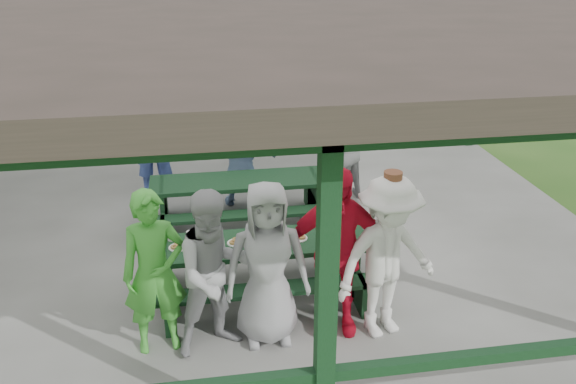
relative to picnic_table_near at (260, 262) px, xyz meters
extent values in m
plane|color=#275019|center=(0.20, 1.20, -0.57)|extent=(90.00, 90.00, 0.00)
cube|color=slate|center=(0.20, 1.20, -0.52)|extent=(10.00, 8.00, 0.10)
cube|color=black|center=(0.20, -2.60, 1.03)|extent=(0.15, 0.15, 3.00)
cube|color=black|center=(0.20, 5.00, 1.03)|extent=(0.15, 0.15, 3.00)
cube|color=black|center=(5.00, 5.00, 1.03)|extent=(0.15, 0.15, 3.00)
cube|color=black|center=(-2.20, 5.00, 0.43)|extent=(4.65, 0.10, 0.10)
cube|color=black|center=(2.60, 5.00, 0.43)|extent=(4.65, 0.10, 0.10)
cube|color=black|center=(0.20, -2.60, 2.43)|extent=(9.80, 0.15, 0.20)
cube|color=black|center=(0.20, 5.00, 2.43)|extent=(9.80, 0.15, 0.20)
cube|color=#2F2821|center=(0.20, 1.20, 2.65)|extent=(10.60, 8.60, 0.24)
cube|color=black|center=(0.00, 0.00, 0.25)|extent=(2.60, 0.75, 0.06)
cube|color=black|center=(0.00, -0.56, -0.05)|extent=(2.60, 0.28, 0.05)
cube|color=black|center=(0.00, 0.55, -0.05)|extent=(2.60, 0.28, 0.05)
cube|color=black|center=(-1.12, 0.00, -0.10)|extent=(0.06, 0.70, 0.75)
cube|color=black|center=(1.12, 0.00, -0.10)|extent=(0.06, 0.70, 0.75)
cube|color=black|center=(-1.12, 0.00, -0.25)|extent=(0.06, 1.39, 0.45)
cube|color=black|center=(1.12, 0.00, -0.25)|extent=(0.06, 1.39, 0.45)
cube|color=black|center=(-0.06, 2.00, 0.25)|extent=(2.64, 0.75, 0.06)
cube|color=black|center=(-0.06, 1.44, -0.05)|extent=(2.64, 0.28, 0.05)
cube|color=black|center=(-0.06, 2.55, -0.05)|extent=(2.64, 0.28, 0.05)
cube|color=black|center=(-1.20, 2.00, -0.10)|extent=(0.06, 0.70, 0.75)
cube|color=black|center=(1.08, 2.00, -0.10)|extent=(0.06, 0.70, 0.75)
cube|color=black|center=(-1.20, 2.00, -0.25)|extent=(0.06, 1.39, 0.45)
cube|color=black|center=(1.08, 2.00, -0.25)|extent=(0.06, 1.39, 0.45)
cylinder|color=white|center=(-0.96, 0.00, 0.28)|extent=(0.22, 0.22, 0.01)
torus|color=olive|center=(-1.00, -0.02, 0.30)|extent=(0.10, 0.10, 0.03)
torus|color=olive|center=(-0.92, -0.02, 0.30)|extent=(0.10, 0.10, 0.03)
torus|color=olive|center=(-0.96, 0.04, 0.30)|extent=(0.10, 0.10, 0.03)
cylinder|color=white|center=(-0.28, 0.00, 0.28)|extent=(0.22, 0.22, 0.01)
torus|color=olive|center=(-0.32, -0.02, 0.30)|extent=(0.10, 0.10, 0.03)
torus|color=olive|center=(-0.24, -0.02, 0.30)|extent=(0.10, 0.10, 0.03)
torus|color=olive|center=(-0.28, 0.04, 0.30)|extent=(0.10, 0.10, 0.03)
cylinder|color=white|center=(0.46, 0.00, 0.28)|extent=(0.22, 0.22, 0.01)
torus|color=olive|center=(0.42, -0.02, 0.30)|extent=(0.10, 0.10, 0.03)
torus|color=olive|center=(0.50, -0.02, 0.30)|extent=(0.10, 0.10, 0.03)
torus|color=olive|center=(0.46, 0.04, 0.30)|extent=(0.10, 0.10, 0.03)
cylinder|color=white|center=(1.05, 0.00, 0.28)|extent=(0.22, 0.22, 0.01)
torus|color=olive|center=(1.01, -0.02, 0.30)|extent=(0.10, 0.10, 0.03)
torus|color=olive|center=(1.09, -0.02, 0.30)|extent=(0.10, 0.10, 0.03)
torus|color=olive|center=(1.05, 0.04, 0.30)|extent=(0.10, 0.10, 0.03)
cylinder|color=#381E0F|center=(-0.70, -0.18, 0.33)|extent=(0.06, 0.06, 0.10)
cylinder|color=#381E0F|center=(-0.26, -0.18, 0.33)|extent=(0.06, 0.06, 0.10)
cylinder|color=#381E0F|center=(0.10, -0.18, 0.33)|extent=(0.06, 0.06, 0.10)
cylinder|color=#381E0F|center=(0.82, -0.18, 0.33)|extent=(0.06, 0.06, 0.10)
cone|color=white|center=(-1.05, 0.20, 0.33)|extent=(0.09, 0.09, 0.10)
cone|color=white|center=(-0.82, 0.20, 0.33)|extent=(0.09, 0.09, 0.10)
cone|color=white|center=(0.19, 0.20, 0.33)|extent=(0.09, 0.09, 0.10)
imported|color=green|center=(-1.19, -0.81, 0.44)|extent=(0.72, 0.52, 1.82)
imported|color=#9C9C9F|center=(-0.57, -0.90, 0.44)|extent=(1.06, 0.94, 1.82)
imported|color=gray|center=(-0.02, -0.83, 0.45)|extent=(0.90, 0.59, 1.84)
imported|color=red|center=(0.72, -0.79, 0.50)|extent=(1.18, 0.58, 1.95)
imported|color=silver|center=(1.26, -0.94, 0.46)|extent=(1.36, 1.02, 1.87)
cylinder|color=brown|center=(1.26, -0.94, 1.34)|extent=(0.40, 0.40, 0.02)
cylinder|color=brown|center=(1.26, -0.94, 1.40)|extent=(0.24, 0.24, 0.11)
imported|color=#7D9CC2|center=(0.03, 2.82, 0.33)|extent=(1.54, 0.72, 1.60)
imported|color=#3A4F98|center=(-1.38, 3.42, 0.50)|extent=(0.73, 0.49, 1.94)
imported|color=gray|center=(1.65, 2.73, 0.39)|extent=(1.04, 0.95, 1.74)
imported|color=silver|center=(3.74, 9.91, 0.09)|extent=(5.23, 3.78, 1.32)
cube|color=navy|center=(-1.34, 9.26, 0.13)|extent=(2.73, 1.94, 0.11)
cube|color=navy|center=(-1.15, 8.67, 0.35)|extent=(2.36, 0.82, 0.35)
cube|color=navy|center=(-1.53, 9.84, 0.35)|extent=(2.36, 0.82, 0.35)
cube|color=navy|center=(-2.52, 8.87, 0.35)|extent=(0.43, 1.19, 0.35)
cube|color=navy|center=(-0.17, 9.64, 0.35)|extent=(0.43, 1.19, 0.35)
cylinder|color=black|center=(-1.89, 8.38, -0.24)|extent=(0.69, 0.36, 0.67)
cylinder|color=yellow|center=(-1.89, 8.38, -0.24)|extent=(0.29, 0.26, 0.25)
cylinder|color=black|center=(-2.30, 9.64, -0.24)|extent=(0.69, 0.36, 0.67)
cylinder|color=yellow|center=(-2.30, 9.64, -0.24)|extent=(0.29, 0.26, 0.25)
cylinder|color=black|center=(-0.38, 8.88, -0.24)|extent=(0.69, 0.36, 0.67)
cylinder|color=yellow|center=(-0.38, 8.88, -0.24)|extent=(0.29, 0.26, 0.25)
cylinder|color=black|center=(-0.79, 10.13, -0.24)|extent=(0.69, 0.36, 0.67)
cylinder|color=yellow|center=(-0.79, 10.13, -0.24)|extent=(0.29, 0.26, 0.25)
cube|color=navy|center=(0.25, 9.78, 0.04)|extent=(0.86, 0.34, 0.07)
cone|color=#F2590C|center=(-2.56, 8.86, 0.44)|extent=(0.13, 0.34, 0.35)
cylinder|color=#372616|center=(-6.03, 13.54, 0.81)|extent=(0.36, 0.36, 2.76)
cylinder|color=#372616|center=(-1.28, 18.42, 1.07)|extent=(0.36, 0.36, 3.30)
cylinder|color=#372616|center=(3.35, 16.61, 0.55)|extent=(0.36, 0.36, 2.26)
cylinder|color=#372616|center=(8.15, 14.59, 0.82)|extent=(0.36, 0.36, 2.79)
camera|label=1|loc=(-0.72, -6.38, 3.69)|focal=38.00mm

